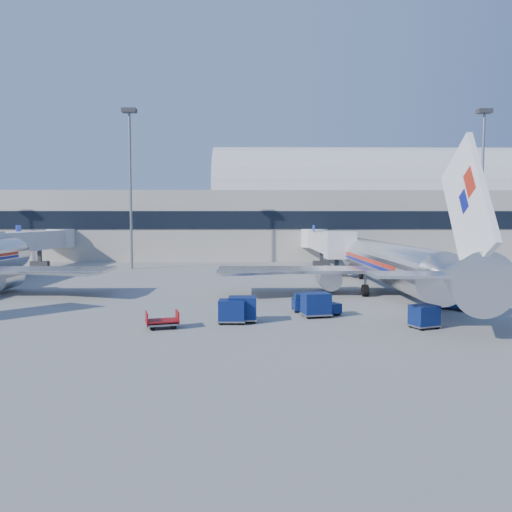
{
  "coord_description": "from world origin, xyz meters",
  "views": [
    {
      "loc": [
        -2.92,
        -41.18,
        6.82
      ],
      "look_at": [
        -2.47,
        6.0,
        3.52
      ],
      "focal_mm": 35.0,
      "sensor_mm": 36.0,
      "label": 1
    }
  ],
  "objects_px": {
    "airliner_main": "(391,263)",
    "mast_west": "(130,165)",
    "mast_east": "(483,165)",
    "tug_left": "(300,303)",
    "jetbridge_near": "(324,241)",
    "cart_train_a": "(316,304)",
    "cart_solo_near": "(424,316)",
    "cart_train_c": "(232,311)",
    "tug_lead": "(325,307)",
    "cart_open_red": "(163,322)",
    "barrier_near": "(489,294)",
    "tug_right": "(454,300)",
    "cart_train_b": "(243,309)",
    "jetbridge_mid": "(33,241)"
  },
  "relations": [
    {
      "from": "airliner_main",
      "to": "mast_west",
      "type": "relative_size",
      "value": 1.65
    },
    {
      "from": "mast_east",
      "to": "tug_left",
      "type": "bearing_deg",
      "value": -130.87
    },
    {
      "from": "airliner_main",
      "to": "jetbridge_near",
      "type": "distance_m",
      "value": 26.43
    },
    {
      "from": "airliner_main",
      "to": "cart_train_a",
      "type": "distance_m",
      "value": 13.65
    },
    {
      "from": "tug_left",
      "to": "cart_solo_near",
      "type": "bearing_deg",
      "value": -133.2
    },
    {
      "from": "cart_train_c",
      "to": "jetbridge_near",
      "type": "bearing_deg",
      "value": 74.62
    },
    {
      "from": "jetbridge_near",
      "to": "cart_solo_near",
      "type": "relative_size",
      "value": 13.44
    },
    {
      "from": "mast_east",
      "to": "cart_solo_near",
      "type": "height_order",
      "value": "mast_east"
    },
    {
      "from": "tug_lead",
      "to": "cart_open_red",
      "type": "xyz_separation_m",
      "value": [
        -10.94,
        -4.16,
        -0.25
      ]
    },
    {
      "from": "mast_east",
      "to": "tug_lead",
      "type": "distance_m",
      "value": 47.26
    },
    {
      "from": "barrier_near",
      "to": "cart_solo_near",
      "type": "xyz_separation_m",
      "value": [
        -9.91,
        -11.92,
        0.34
      ]
    },
    {
      "from": "mast_west",
      "to": "mast_east",
      "type": "relative_size",
      "value": 1.0
    },
    {
      "from": "tug_right",
      "to": "cart_solo_near",
      "type": "relative_size",
      "value": 1.33
    },
    {
      "from": "cart_train_a",
      "to": "cart_train_c",
      "type": "xyz_separation_m",
      "value": [
        -5.91,
        -2.17,
        -0.07
      ]
    },
    {
      "from": "cart_train_b",
      "to": "cart_open_red",
      "type": "bearing_deg",
      "value": -159.63
    },
    {
      "from": "jetbridge_near",
      "to": "cart_solo_near",
      "type": "bearing_deg",
      "value": -89.3
    },
    {
      "from": "cart_train_c",
      "to": "mast_east",
      "type": "bearing_deg",
      "value": 49.66
    },
    {
      "from": "mast_east",
      "to": "cart_solo_near",
      "type": "bearing_deg",
      "value": -118.76
    },
    {
      "from": "jetbridge_mid",
      "to": "cart_train_b",
      "type": "relative_size",
      "value": 13.9
    },
    {
      "from": "tug_left",
      "to": "cart_open_red",
      "type": "relative_size",
      "value": 0.93
    },
    {
      "from": "cart_train_b",
      "to": "cart_train_c",
      "type": "relative_size",
      "value": 1.07
    },
    {
      "from": "mast_west",
      "to": "mast_east",
      "type": "bearing_deg",
      "value": 0.0
    },
    {
      "from": "tug_left",
      "to": "cart_train_c",
      "type": "xyz_separation_m",
      "value": [
        -5.01,
        -4.56,
        0.22
      ]
    },
    {
      "from": "jetbridge_near",
      "to": "mast_east",
      "type": "xyz_separation_m",
      "value": [
        22.4,
        -0.81,
        10.86
      ]
    },
    {
      "from": "airliner_main",
      "to": "barrier_near",
      "type": "height_order",
      "value": "airliner_main"
    },
    {
      "from": "tug_lead",
      "to": "cart_open_red",
      "type": "height_order",
      "value": "tug_lead"
    },
    {
      "from": "jetbridge_near",
      "to": "cart_solo_near",
      "type": "distance_m",
      "value": 40.85
    },
    {
      "from": "tug_left",
      "to": "mast_east",
      "type": "bearing_deg",
      "value": -43.85
    },
    {
      "from": "tug_right",
      "to": "cart_train_b",
      "type": "distance_m",
      "value": 16.9
    },
    {
      "from": "mast_east",
      "to": "cart_train_a",
      "type": "relative_size",
      "value": 10.09
    },
    {
      "from": "tug_lead",
      "to": "cart_solo_near",
      "type": "height_order",
      "value": "cart_solo_near"
    },
    {
      "from": "jetbridge_near",
      "to": "cart_train_b",
      "type": "bearing_deg",
      "value": -106.03
    },
    {
      "from": "barrier_near",
      "to": "tug_left",
      "type": "xyz_separation_m",
      "value": [
        -17.2,
        -5.75,
        0.18
      ]
    },
    {
      "from": "tug_left",
      "to": "cart_open_red",
      "type": "height_order",
      "value": "tug_left"
    },
    {
      "from": "tug_right",
      "to": "tug_left",
      "type": "xyz_separation_m",
      "value": [
        -11.93,
        -0.58,
        -0.13
      ]
    },
    {
      "from": "tug_left",
      "to": "barrier_near",
      "type": "bearing_deg",
      "value": -74.51
    },
    {
      "from": "mast_east",
      "to": "cart_open_red",
      "type": "xyz_separation_m",
      "value": [
        -38.57,
        -39.79,
        -14.4
      ]
    },
    {
      "from": "airliner_main",
      "to": "cart_train_c",
      "type": "height_order",
      "value": "airliner_main"
    },
    {
      "from": "jetbridge_mid",
      "to": "barrier_near",
      "type": "distance_m",
      "value": 59.9
    },
    {
      "from": "barrier_near",
      "to": "tug_lead",
      "type": "xyz_separation_m",
      "value": [
        -15.63,
        -7.64,
        0.19
      ]
    },
    {
      "from": "cart_train_a",
      "to": "cart_open_red",
      "type": "distance_m",
      "value": 10.9
    },
    {
      "from": "barrier_near",
      "to": "cart_solo_near",
      "type": "height_order",
      "value": "cart_solo_near"
    },
    {
      "from": "tug_lead",
      "to": "cart_train_b",
      "type": "xyz_separation_m",
      "value": [
        -5.88,
        -2.22,
        0.28
      ]
    },
    {
      "from": "tug_right",
      "to": "cart_open_red",
      "type": "bearing_deg",
      "value": -117.98
    },
    {
      "from": "jetbridge_mid",
      "to": "tug_right",
      "type": "xyz_separation_m",
      "value": [
        47.12,
        -33.97,
        -3.17
      ]
    },
    {
      "from": "cart_train_b",
      "to": "airliner_main",
      "type": "bearing_deg",
      "value": 41.86
    },
    {
      "from": "mast_west",
      "to": "cart_solo_near",
      "type": "height_order",
      "value": "mast_west"
    },
    {
      "from": "cart_train_a",
      "to": "cart_train_c",
      "type": "bearing_deg",
      "value": -171.89
    },
    {
      "from": "airliner_main",
      "to": "cart_train_b",
      "type": "bearing_deg",
      "value": -137.55
    },
    {
      "from": "cart_open_red",
      "to": "tug_left",
      "type": "bearing_deg",
      "value": 16.53
    }
  ]
}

